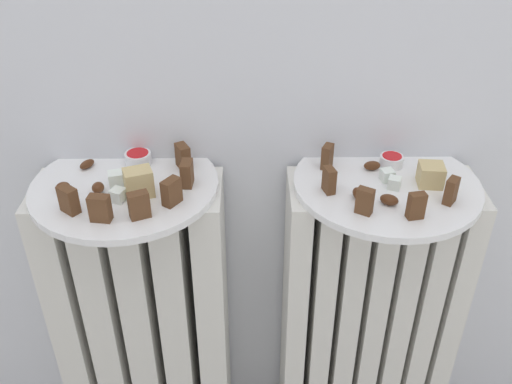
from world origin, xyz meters
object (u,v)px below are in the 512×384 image
radiator_left (146,327)px  radiator_right (365,325)px  plate_left (125,186)px  jam_bowl_left (138,158)px  fork (136,184)px  plate_right (386,184)px  jam_bowl_right (392,160)px

radiator_left → radiator_right: size_ratio=1.00×
radiator_left → radiator_right: 0.43m
radiator_left → plate_left: (0.00, 0.00, 0.33)m
jam_bowl_left → fork: 0.07m
plate_left → plate_right: size_ratio=1.00×
plate_left → jam_bowl_left: 0.07m
jam_bowl_left → plate_left: bearing=-102.6°
plate_right → fork: size_ratio=3.06×
radiator_left → jam_bowl_left: size_ratio=14.21×
jam_bowl_left → radiator_left: bearing=-102.6°
radiator_right → jam_bowl_right: jam_bowl_right is taller
plate_right → jam_bowl_right: 0.06m
plate_left → fork: size_ratio=3.06×
jam_bowl_left → jam_bowl_right: size_ratio=1.12×
radiator_left → jam_bowl_right: 0.57m
radiator_right → jam_bowl_left: jam_bowl_left is taller
plate_left → jam_bowl_left: jam_bowl_left is taller
plate_right → jam_bowl_right: jam_bowl_right is taller
plate_left → radiator_right: bearing=-0.0°
radiator_left → radiator_right: same height
jam_bowl_right → fork: size_ratio=0.40×
plate_left → plate_right: bearing=0.0°
jam_bowl_left → fork: (0.01, -0.07, -0.01)m
radiator_right → jam_bowl_left: size_ratio=14.21×
radiator_left → plate_left: 0.33m
jam_bowl_left → plate_right: bearing=-8.3°
jam_bowl_right → plate_right: bearing=-108.7°
radiator_left → plate_right: plate_right is taller
jam_bowl_right → fork: 0.44m
radiator_right → jam_bowl_right: size_ratio=15.94×
radiator_left → plate_right: size_ratio=2.07×
radiator_left → plate_left: bearing=0.0°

